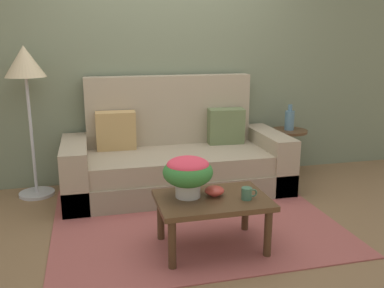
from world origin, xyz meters
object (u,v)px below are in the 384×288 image
(coffee_table, at_px, (212,205))
(floor_lamp, at_px, (26,74))
(side_table, at_px, (288,144))
(table_vase, at_px, (289,120))
(coffee_mug, at_px, (247,194))
(potted_plant, at_px, (188,172))
(snack_bowl, at_px, (214,191))
(couch, at_px, (176,159))

(coffee_table, xyz_separation_m, floor_lamp, (-1.39, 1.48, 0.86))
(side_table, height_order, table_vase, table_vase)
(coffee_table, bearing_deg, coffee_mug, -21.26)
(side_table, bearing_deg, coffee_table, -132.58)
(potted_plant, relative_size, snack_bowl, 2.49)
(couch, height_order, potted_plant, couch)
(couch, distance_m, floor_lamp, 1.65)
(potted_plant, bearing_deg, side_table, 42.67)
(couch, relative_size, coffee_mug, 18.72)
(potted_plant, distance_m, coffee_mug, 0.45)
(coffee_mug, xyz_separation_m, snack_bowl, (-0.21, 0.13, -0.01))
(table_vase, bearing_deg, coffee_table, -132.57)
(coffee_mug, bearing_deg, coffee_table, 158.74)
(coffee_table, height_order, snack_bowl, snack_bowl)
(floor_lamp, height_order, table_vase, floor_lamp)
(side_table, bearing_deg, coffee_mug, -125.48)
(coffee_table, height_order, floor_lamp, floor_lamp)
(couch, height_order, side_table, couch)
(side_table, bearing_deg, couch, -174.39)
(snack_bowl, bearing_deg, floor_lamp, 134.33)
(floor_lamp, bearing_deg, table_vase, -0.88)
(floor_lamp, relative_size, snack_bowl, 10.01)
(coffee_mug, relative_size, table_vase, 0.42)
(floor_lamp, bearing_deg, snack_bowl, -45.67)
(snack_bowl, bearing_deg, side_table, 47.27)
(side_table, xyz_separation_m, floor_lamp, (-2.71, 0.04, 0.83))
(couch, relative_size, potted_plant, 6.10)
(coffee_table, bearing_deg, side_table, 47.42)
(side_table, xyz_separation_m, snack_bowl, (-1.30, -1.40, 0.07))
(couch, relative_size, coffee_table, 2.75)
(couch, height_order, table_vase, couch)
(coffee_table, bearing_deg, floor_lamp, 133.12)
(potted_plant, distance_m, table_vase, 2.03)
(floor_lamp, relative_size, table_vase, 5.15)
(floor_lamp, xyz_separation_m, coffee_mug, (1.62, -1.57, -0.76))
(potted_plant, distance_m, snack_bowl, 0.25)
(coffee_mug, bearing_deg, table_vase, 54.53)
(side_table, bearing_deg, table_vase, 62.76)
(side_table, relative_size, floor_lamp, 0.36)
(coffee_mug, bearing_deg, floor_lamp, 135.86)
(coffee_mug, bearing_deg, potted_plant, 158.74)
(couch, relative_size, snack_bowl, 15.22)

